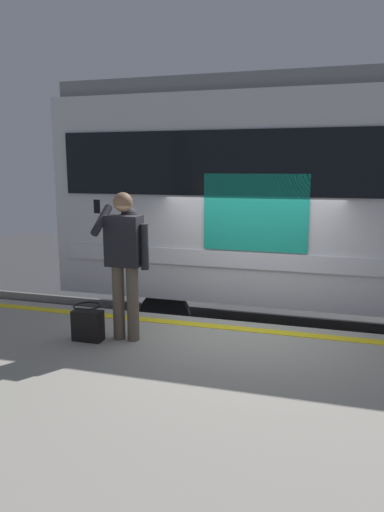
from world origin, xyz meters
name	(u,v)px	position (x,y,z in m)	size (l,w,h in m)	color
ground_plane	(240,386)	(0.00, 0.00, 0.00)	(24.27, 24.27, 0.00)	#3D3D3F
platform	(194,450)	(0.00, 2.25, 0.46)	(12.34, 4.50, 0.92)	#9E998E
safety_line	(237,328)	(0.00, 0.30, 0.93)	(12.09, 0.16, 0.01)	yellow
track_rail_near	(256,345)	(0.00, -1.37, 0.08)	(16.04, 0.08, 0.16)	slate
track_rail_far	(268,318)	(0.00, -2.81, 0.08)	(16.04, 0.08, 0.16)	slate
train_carriage	(378,191)	(-1.74, -2.08, 2.55)	(9.67, 2.97, 4.03)	silver
passenger	(125,254)	(1.18, 1.02, 1.95)	(0.57, 0.55, 1.72)	brown
handbag	(88,324)	(1.60, 1.19, 1.12)	(0.35, 0.32, 0.43)	black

